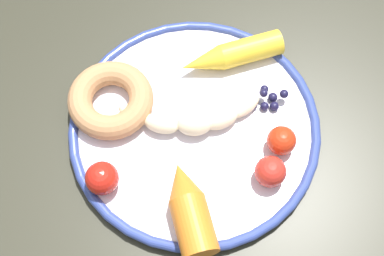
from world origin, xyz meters
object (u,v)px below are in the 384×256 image
object	(u,v)px
banana	(191,119)
tomato_near	(102,178)
dining_table	(184,126)
donut	(111,100)
plate	(192,129)
carrot_orange	(189,208)
tomato_far	(270,172)
tomato_mid	(282,141)
blueberry_pile	(267,99)
carrot_yellow	(231,55)

from	to	relation	value
banana	tomato_near	distance (m)	0.13
dining_table	banana	bearing A→B (deg)	-3.34
donut	plate	bearing A→B (deg)	57.73
banana	carrot_orange	size ratio (longest dim) A/B	1.68
carrot_orange	donut	size ratio (longest dim) A/B	1.02
plate	banana	xyz separation A→B (m)	(-0.01, 0.00, 0.02)
dining_table	tomato_far	xyz separation A→B (m)	(0.14, 0.07, 0.13)
plate	tomato_near	xyz separation A→B (m)	(0.04, -0.12, 0.02)
banana	tomato_far	distance (m)	0.11
carrot_orange	tomato_near	distance (m)	0.11
plate	banana	bearing A→B (deg)	176.43
dining_table	tomato_mid	xyz separation A→B (m)	(0.10, 0.09, 0.13)
donut	tomato_far	size ratio (longest dim) A/B	2.83
blueberry_pile	tomato_mid	world-z (taller)	tomato_mid
carrot_yellow	tomato_mid	size ratio (longest dim) A/B	3.78
banana	tomato_far	size ratio (longest dim) A/B	4.86
carrot_yellow	tomato_near	world-z (taller)	tomato_near
banana	carrot_orange	world-z (taller)	carrot_orange
plate	tomato_near	distance (m)	0.13
dining_table	tomato_mid	distance (m)	0.19
dining_table	plate	distance (m)	0.12
dining_table	tomato_mid	bearing A→B (deg)	41.26
carrot_orange	tomato_near	size ratio (longest dim) A/B	2.74
dining_table	banana	world-z (taller)	banana
carrot_orange	donut	world-z (taller)	carrot_orange
carrot_yellow	carrot_orange	bearing A→B (deg)	-29.46
tomato_far	tomato_near	bearing A→B (deg)	-102.27
blueberry_pile	tomato_near	bearing A→B (deg)	-75.98
plate	donut	size ratio (longest dim) A/B	2.93
tomato_mid	carrot_orange	bearing A→B (deg)	-67.30
donut	blueberry_pile	world-z (taller)	donut
carrot_orange	blueberry_pile	size ratio (longest dim) A/B	2.16
donut	blueberry_pile	bearing A→B (deg)	76.57
tomato_near	plate	bearing A→B (deg)	110.16
plate	carrot_orange	world-z (taller)	carrot_orange
carrot_yellow	blueberry_pile	world-z (taller)	carrot_yellow
carrot_yellow	tomato_far	xyz separation A→B (m)	(0.16, -0.00, 0.00)
tomato_mid	carrot_yellow	bearing A→B (deg)	-169.64
tomato_mid	tomato_far	xyz separation A→B (m)	(0.03, -0.02, 0.00)
banana	blueberry_pile	world-z (taller)	banana
carrot_yellow	tomato_far	bearing A→B (deg)	-0.45
carrot_yellow	plate	bearing A→B (deg)	-42.50
dining_table	donut	world-z (taller)	donut
tomato_far	donut	bearing A→B (deg)	-131.29
tomato_far	carrot_orange	bearing A→B (deg)	-79.40
banana	blueberry_pile	size ratio (longest dim) A/B	3.64
carrot_orange	donut	bearing A→B (deg)	-160.03
dining_table	tomato_near	distance (m)	0.20
tomato_mid	donut	bearing A→B (deg)	-119.93
blueberry_pile	carrot_yellow	bearing A→B (deg)	-158.30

